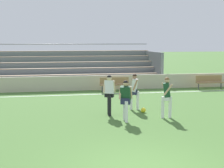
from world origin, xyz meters
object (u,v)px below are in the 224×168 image
at_px(player_dark_dropping_back, 126,97).
at_px(bench_far_right, 115,83).
at_px(player_dark_pressing_high, 167,94).
at_px(player_white_trailing_run, 135,89).
at_px(bench_near_bin, 209,81).
at_px(player_white_wide_right, 109,91).
at_px(bleacher_stand, 29,67).
at_px(soccer_ball, 143,110).

bearing_deg(player_dark_dropping_back, bench_far_right, 82.71).
height_order(player_dark_pressing_high, player_white_trailing_run, player_dark_pressing_high).
relative_size(bench_near_bin, player_white_wide_right, 1.06).
height_order(player_dark_dropping_back, player_white_trailing_run, player_white_trailing_run).
bearing_deg(player_white_trailing_run, player_white_wide_right, -145.98).
bearing_deg(bleacher_stand, bench_far_right, -38.47).
height_order(bench_far_right, player_dark_pressing_high, player_dark_pressing_high).
distance_m(bleacher_stand, player_dark_pressing_high, 12.79).
bearing_deg(soccer_ball, bleacher_stand, 118.87).
height_order(bleacher_stand, player_dark_dropping_back, bleacher_stand).
distance_m(player_white_wide_right, player_dark_dropping_back, 1.22).
bearing_deg(player_dark_dropping_back, player_white_trailing_run, 66.76).
relative_size(bench_near_bin, player_white_trailing_run, 1.10).
distance_m(player_white_wide_right, soccer_ball, 1.81).
distance_m(player_white_wide_right, player_dark_pressing_high, 2.38).
bearing_deg(player_white_wide_right, player_dark_dropping_back, -68.43).
height_order(bench_near_bin, player_dark_pressing_high, player_dark_pressing_high).
bearing_deg(bench_near_bin, player_dark_pressing_high, -128.02).
height_order(player_white_wide_right, player_white_trailing_run, player_white_wide_right).
bearing_deg(player_white_wide_right, soccer_ball, 7.83).
bearing_deg(player_white_trailing_run, bench_near_bin, 39.22).
distance_m(bleacher_stand, player_dark_dropping_back, 12.26).
height_order(player_dark_pressing_high, soccer_ball, player_dark_pressing_high).
bearing_deg(bench_far_right, bench_near_bin, 0.00).
xyz_separation_m(bench_near_bin, player_white_wide_right, (-7.61, -6.02, 0.47)).
bearing_deg(player_dark_pressing_high, soccer_ball, 120.76).
bearing_deg(player_white_trailing_run, bleacher_stand, 119.51).
relative_size(bleacher_stand, soccer_ball, 84.21).
distance_m(bench_far_right, soccer_ball, 5.83).
relative_size(bench_near_bin, bench_far_right, 1.00).
distance_m(bleacher_stand, bench_far_right, 6.89).
bearing_deg(player_white_wide_right, bleacher_stand, 111.28).
bearing_deg(bench_far_right, soccer_ball, -88.17).
bearing_deg(player_white_trailing_run, player_dark_dropping_back, -113.24).
distance_m(bleacher_stand, bench_near_bin, 12.39).
height_order(bleacher_stand, player_white_wide_right, bleacher_stand).
distance_m(bench_near_bin, bench_far_right, 6.24).
bearing_deg(player_white_trailing_run, bench_far_right, 89.46).
height_order(bleacher_stand, soccer_ball, bleacher_stand).
height_order(bench_near_bin, player_dark_dropping_back, player_dark_dropping_back).
bearing_deg(soccer_ball, bench_far_right, 91.83).
bearing_deg(bench_near_bin, bleacher_stand, 159.83).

